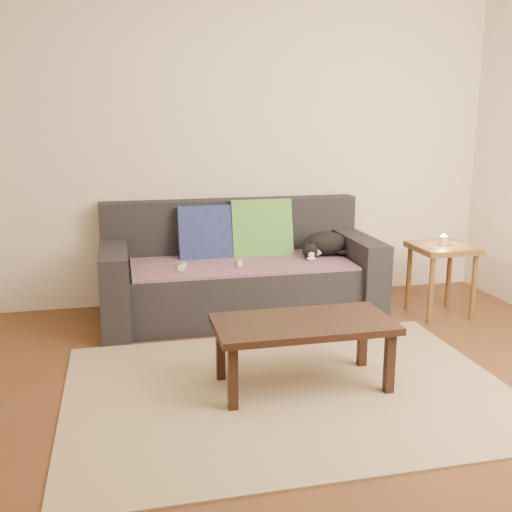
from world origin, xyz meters
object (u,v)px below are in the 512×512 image
(side_table, at_px, (442,257))
(wii_remote_a, at_px, (182,267))
(sofa, at_px, (239,276))
(wii_remote_b, at_px, (240,263))
(coffee_table, at_px, (303,329))
(cat, at_px, (324,244))

(side_table, bearing_deg, wii_remote_a, 175.09)
(sofa, distance_m, wii_remote_b, 0.23)
(wii_remote_b, bearing_deg, side_table, -83.05)
(side_table, bearing_deg, coffee_table, -144.79)
(wii_remote_a, height_order, coffee_table, wii_remote_a)
(cat, relative_size, coffee_table, 0.43)
(cat, relative_size, wii_remote_a, 2.88)
(cat, relative_size, wii_remote_b, 2.88)
(wii_remote_a, bearing_deg, sofa, -48.73)
(coffee_table, bearing_deg, side_table, 35.21)
(sofa, distance_m, side_table, 1.59)
(wii_remote_a, distance_m, wii_remote_b, 0.44)
(cat, bearing_deg, wii_remote_b, -165.84)
(sofa, bearing_deg, wii_remote_b, -98.86)
(sofa, height_order, cat, sofa)
(side_table, xyz_separation_m, coffee_table, (-1.44, -1.02, -0.11))
(wii_remote_a, relative_size, coffee_table, 0.15)
(cat, height_order, wii_remote_b, cat)
(cat, xyz_separation_m, wii_remote_a, (-1.15, -0.18, -0.08))
(sofa, relative_size, coffee_table, 2.07)
(cat, relative_size, side_table, 0.77)
(wii_remote_b, relative_size, side_table, 0.27)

